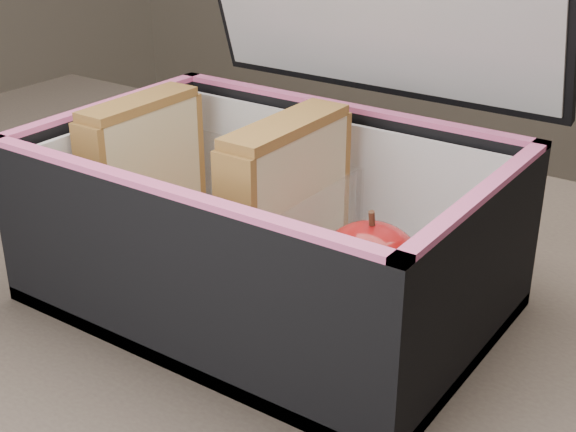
# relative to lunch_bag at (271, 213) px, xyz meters

# --- Properties ---
(lunch_bag) EXTENTS (0.30, 0.26, 0.30)m
(lunch_bag) POSITION_rel_lunch_bag_xyz_m (0.00, 0.00, 0.00)
(lunch_bag) COLOR black
(lunch_bag) RESTS_ON kitchen_table
(plastic_tub) EXTENTS (0.18, 0.13, 0.07)m
(plastic_tub) POSITION_rel_lunch_bag_xyz_m (-0.05, 0.00, -0.02)
(plastic_tub) COLOR white
(plastic_tub) RESTS_ON lunch_bag
(sandwich_left) EXTENTS (0.03, 0.10, 0.11)m
(sandwich_left) POSITION_rel_lunch_bag_xyz_m (-0.12, 0.00, 0.01)
(sandwich_left) COLOR beige
(sandwich_left) RESTS_ON plastic_tub
(sandwich_right) EXTENTS (0.03, 0.11, 0.12)m
(sandwich_right) POSITION_rel_lunch_bag_xyz_m (0.01, 0.00, 0.01)
(sandwich_right) COLOR beige
(sandwich_right) RESTS_ON plastic_tub
(carrot_sticks) EXTENTS (0.05, 0.14, 0.03)m
(carrot_sticks) POSITION_rel_lunch_bag_xyz_m (-0.05, 0.01, -0.03)
(carrot_sticks) COLOR #D7600E
(carrot_sticks) RESTS_ON plastic_tub
(paper_napkin) EXTENTS (0.11, 0.11, 0.01)m
(paper_napkin) POSITION_rel_lunch_bag_xyz_m (0.09, -0.01, -0.05)
(paper_napkin) COLOR white
(paper_napkin) RESTS_ON lunch_bag
(red_apple) EXTENTS (0.08, 0.08, 0.07)m
(red_apple) POSITION_rel_lunch_bag_xyz_m (0.08, -0.01, -0.01)
(red_apple) COLOR #890806
(red_apple) RESTS_ON paper_napkin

